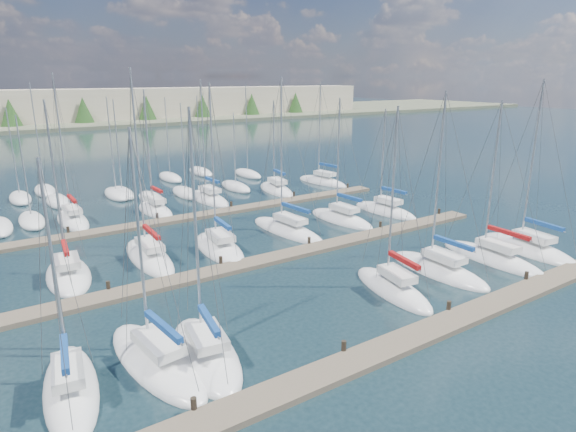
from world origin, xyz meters
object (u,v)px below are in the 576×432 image
sailboat_h (68,275)px  sailboat_a (71,389)px  sailboat_i (149,257)px  sailboat_q (276,190)px  sailboat_k (287,230)px  sailboat_e (438,270)px  sailboat_l (341,219)px  sailboat_m (385,211)px  sailboat_p (209,199)px  sailboat_j (219,248)px  sailboat_d (393,289)px  sailboat_g (528,249)px  sailboat_o (155,210)px  sailboat_r (322,182)px  sailboat_n (73,220)px  sailboat_b (156,360)px  sailboat_c (206,353)px  sailboat_f (492,258)px

sailboat_h → sailboat_a: bearing=-94.2°
sailboat_i → sailboat_h: (-5.84, -0.37, -0.01)m
sailboat_q → sailboat_k: (-7.79, -14.23, 0.01)m
sailboat_k → sailboat_e: bearing=-79.1°
sailboat_l → sailboat_k: (-6.36, -0.06, 0.01)m
sailboat_m → sailboat_p: (-13.05, 14.77, 0.01)m
sailboat_j → sailboat_e: bearing=-43.4°
sailboat_j → sailboat_h: 11.25m
sailboat_d → sailboat_g: (14.64, -0.54, -0.01)m
sailboat_a → sailboat_l: (27.02, 13.94, -0.00)m
sailboat_j → sailboat_k: (7.16, 0.87, 0.01)m
sailboat_o → sailboat_g: bearing=-55.2°
sailboat_r → sailboat_j: 27.33m
sailboat_a → sailboat_n: sailboat_n is taller
sailboat_b → sailboat_p: sailboat_p is taller
sailboat_c → sailboat_h: (-3.91, 14.42, -0.00)m
sailboat_f → sailboat_g: sailboat_g is taller
sailboat_m → sailboat_p: size_ratio=0.80×
sailboat_b → sailboat_h: bearing=90.4°
sailboat_r → sailboat_h: sailboat_r is taller
sailboat_n → sailboat_j: (8.40, -14.86, -0.02)m
sailboat_r → sailboat_l: size_ratio=1.10×
sailboat_b → sailboat_n: size_ratio=0.83×
sailboat_f → sailboat_r: bearing=80.5°
sailboat_p → sailboat_k: (1.04, -14.60, 0.00)m
sailboat_i → sailboat_c: bearing=-95.7°
sailboat_p → sailboat_e: 28.77m
sailboat_p → sailboat_l: 16.31m
sailboat_k → sailboat_e: sailboat_k is taller
sailboat_r → sailboat_b: 42.88m
sailboat_r → sailboat_h: size_ratio=1.06×
sailboat_k → sailboat_h: (-18.39, -0.14, -0.01)m
sailboat_h → sailboat_f: bearing=-22.2°
sailboat_a → sailboat_f: bearing=6.7°
sailboat_f → sailboat_l: sailboat_f is taller
sailboat_r → sailboat_h: 36.80m
sailboat_p → sailboat_e: sailboat_p is taller
sailboat_m → sailboat_j: (-19.18, -0.70, 0.00)m
sailboat_b → sailboat_i: 14.64m
sailboat_e → sailboat_o: bearing=113.5°
sailboat_a → sailboat_q: (28.45, 28.11, -0.01)m
sailboat_n → sailboat_k: (15.56, -13.99, -0.01)m
sailboat_g → sailboat_l: bearing=123.0°
sailboat_e → sailboat_a: bearing=-179.5°
sailboat_f → sailboat_d: sailboat_f is taller
sailboat_r → sailboat_g: bearing=-102.1°
sailboat_k → sailboat_h: 18.39m
sailboat_f → sailboat_d: 10.34m
sailboat_m → sailboat_d: sailboat_d is taller
sailboat_d → sailboat_k: bearing=95.1°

